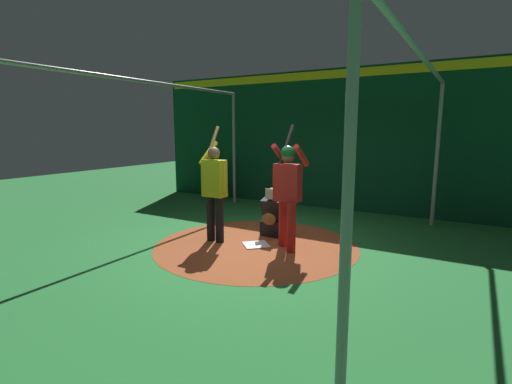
{
  "coord_description": "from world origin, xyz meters",
  "views": [
    {
      "loc": [
        5.51,
        3.21,
        2.02
      ],
      "look_at": [
        0.0,
        0.0,
        0.95
      ],
      "focal_mm": 26.53,
      "sensor_mm": 36.0,
      "label": 1
    }
  ],
  "objects_px": {
    "bat_rack": "(222,181)",
    "baseball_0": "(257,243)",
    "batter": "(288,187)",
    "visitor": "(215,187)",
    "home_plate": "(256,245)",
    "catcher": "(273,217)"
  },
  "relations": [
    {
      "from": "catcher",
      "to": "bat_rack",
      "type": "relative_size",
      "value": 0.79
    },
    {
      "from": "catcher",
      "to": "batter",
      "type": "bearing_deg",
      "value": 44.21
    },
    {
      "from": "home_plate",
      "to": "baseball_0",
      "type": "relative_size",
      "value": 5.68
    },
    {
      "from": "home_plate",
      "to": "bat_rack",
      "type": "bearing_deg",
      "value": -137.71
    },
    {
      "from": "home_plate",
      "to": "baseball_0",
      "type": "xyz_separation_m",
      "value": [
        -0.01,
        0.01,
        0.03
      ]
    },
    {
      "from": "home_plate",
      "to": "catcher",
      "type": "height_order",
      "value": "catcher"
    },
    {
      "from": "batter",
      "to": "baseball_0",
      "type": "distance_m",
      "value": 1.16
    },
    {
      "from": "batter",
      "to": "visitor",
      "type": "bearing_deg",
      "value": -79.0
    },
    {
      "from": "home_plate",
      "to": "catcher",
      "type": "distance_m",
      "value": 0.78
    },
    {
      "from": "batter",
      "to": "baseball_0",
      "type": "xyz_separation_m",
      "value": [
        0.09,
        -0.53,
        -1.02
      ]
    },
    {
      "from": "visitor",
      "to": "baseball_0",
      "type": "xyz_separation_m",
      "value": [
        -0.16,
        0.78,
        -0.95
      ]
    },
    {
      "from": "bat_rack",
      "to": "baseball_0",
      "type": "bearing_deg",
      "value": 42.52
    },
    {
      "from": "visitor",
      "to": "home_plate",
      "type": "bearing_deg",
      "value": 103.31
    },
    {
      "from": "batter",
      "to": "home_plate",
      "type": "bearing_deg",
      "value": -79.44
    },
    {
      "from": "catcher",
      "to": "visitor",
      "type": "height_order",
      "value": "visitor"
    },
    {
      "from": "bat_rack",
      "to": "baseball_0",
      "type": "height_order",
      "value": "bat_rack"
    },
    {
      "from": "batter",
      "to": "bat_rack",
      "type": "height_order",
      "value": "batter"
    },
    {
      "from": "batter",
      "to": "visitor",
      "type": "height_order",
      "value": "batter"
    },
    {
      "from": "catcher",
      "to": "baseball_0",
      "type": "distance_m",
      "value": 0.76
    },
    {
      "from": "visitor",
      "to": "baseball_0",
      "type": "height_order",
      "value": "visitor"
    },
    {
      "from": "visitor",
      "to": "catcher",
      "type": "bearing_deg",
      "value": 141.45
    },
    {
      "from": "baseball_0",
      "to": "catcher",
      "type": "bearing_deg",
      "value": -175.96
    }
  ]
}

